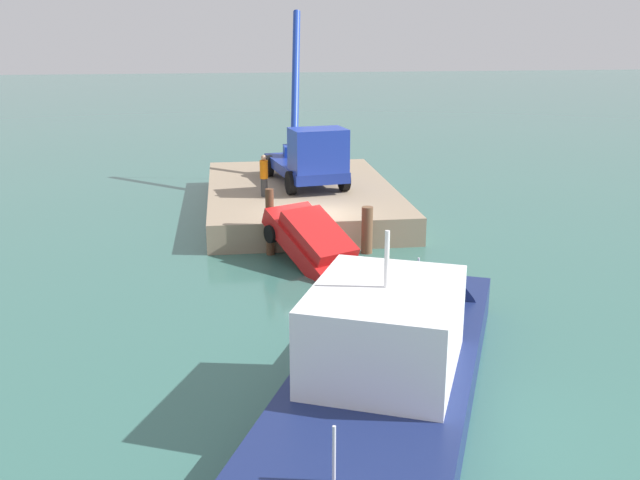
% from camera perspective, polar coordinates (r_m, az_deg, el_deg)
% --- Properties ---
extents(ground, '(200.00, 200.00, 0.00)m').
position_cam_1_polar(ground, '(28.00, -0.43, -0.15)').
color(ground, '#386B60').
extents(dock, '(12.48, 8.12, 1.10)m').
position_cam_1_polar(dock, '(32.71, -1.53, 3.30)').
color(dock, gray).
rests_on(dock, ground).
extents(crane_truck, '(9.22, 3.48, 7.61)m').
position_cam_1_polar(crane_truck, '(32.33, -0.86, 6.75)').
color(crane_truck, navy).
rests_on(crane_truck, dock).
extents(dock_worker, '(0.34, 0.34, 1.75)m').
position_cam_1_polar(dock_worker, '(30.48, -4.40, 5.05)').
color(dock_worker, '#383838').
rests_on(dock_worker, dock).
extents(salvaged_car, '(4.87, 3.72, 2.66)m').
position_cam_1_polar(salvaged_car, '(24.93, -0.11, -0.58)').
color(salvaged_car, red).
rests_on(salvaged_car, ground).
extents(moored_yacht, '(14.15, 8.88, 5.81)m').
position_cam_1_polar(moored_yacht, '(18.36, 6.54, -8.34)').
color(moored_yacht, navy).
rests_on(moored_yacht, ground).
extents(piling_near, '(0.30, 0.30, 2.43)m').
position_cam_1_polar(piling_near, '(26.22, -3.93, 1.41)').
color(piling_near, brown).
rests_on(piling_near, ground).
extents(piling_mid, '(0.41, 0.41, 1.73)m').
position_cam_1_polar(piling_mid, '(26.48, 3.69, 0.78)').
color(piling_mid, brown).
rests_on(piling_mid, ground).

